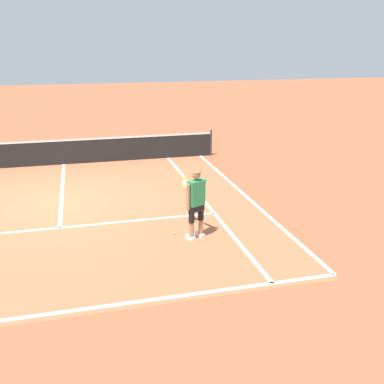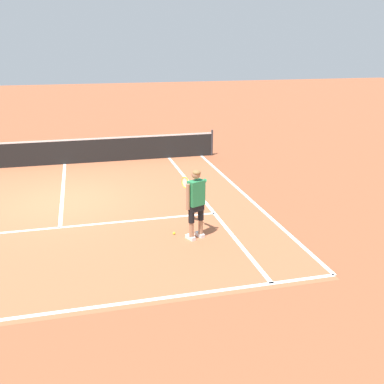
# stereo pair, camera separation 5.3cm
# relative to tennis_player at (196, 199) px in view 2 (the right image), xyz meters

# --- Properties ---
(ground_plane) EXTENTS (80.00, 80.00, 0.00)m
(ground_plane) POSITION_rel_tennis_player_xyz_m (-3.20, 3.50, -0.99)
(ground_plane) COLOR #9E5133
(court_inner_surface) EXTENTS (10.98, 10.70, 0.00)m
(court_inner_surface) POSITION_rel_tennis_player_xyz_m (-3.20, 2.71, -0.99)
(court_inner_surface) COLOR #B2603D
(court_inner_surface) RESTS_ON ground
(line_baseline) EXTENTS (10.98, 0.10, 0.01)m
(line_baseline) POSITION_rel_tennis_player_xyz_m (-3.20, -2.44, -0.99)
(line_baseline) COLOR white
(line_baseline) RESTS_ON ground
(line_service) EXTENTS (8.23, 0.10, 0.01)m
(line_service) POSITION_rel_tennis_player_xyz_m (-3.20, 1.45, -0.99)
(line_service) COLOR white
(line_service) RESTS_ON ground
(line_centre_service) EXTENTS (0.10, 6.40, 0.01)m
(line_centre_service) POSITION_rel_tennis_player_xyz_m (-3.20, 4.65, -0.99)
(line_centre_service) COLOR white
(line_centre_service) RESTS_ON ground
(line_singles_right) EXTENTS (0.10, 10.30, 0.01)m
(line_singles_right) POSITION_rel_tennis_player_xyz_m (0.91, 2.71, -0.99)
(line_singles_right) COLOR white
(line_singles_right) RESTS_ON ground
(line_doubles_right) EXTENTS (0.10, 10.30, 0.01)m
(line_doubles_right) POSITION_rel_tennis_player_xyz_m (2.29, 2.71, -0.99)
(line_doubles_right) COLOR white
(line_doubles_right) RESTS_ON ground
(tennis_net) EXTENTS (11.96, 0.08, 1.07)m
(tennis_net) POSITION_rel_tennis_player_xyz_m (-3.20, 7.85, -0.49)
(tennis_net) COLOR #333338
(tennis_net) RESTS_ON ground
(tennis_player) EXTENTS (0.57, 1.23, 1.71)m
(tennis_player) POSITION_rel_tennis_player_xyz_m (0.00, 0.00, 0.00)
(tennis_player) COLOR white
(tennis_player) RESTS_ON ground
(tennis_ball_near_feet) EXTENTS (0.07, 0.07, 0.07)m
(tennis_ball_near_feet) POSITION_rel_tennis_player_xyz_m (-0.46, 0.33, -0.96)
(tennis_ball_near_feet) COLOR #CCE02D
(tennis_ball_near_feet) RESTS_ON ground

